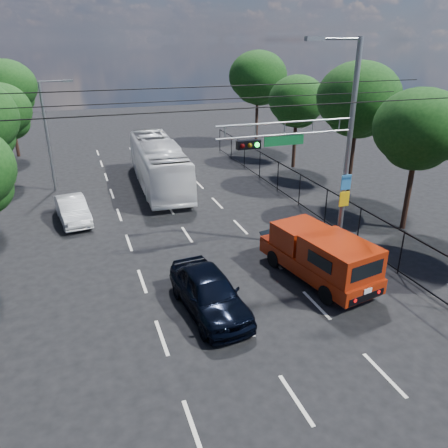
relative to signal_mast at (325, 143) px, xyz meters
name	(u,v)px	position (x,y,z in m)	size (l,w,h in m)	color
ground	(296,400)	(-5.28, -7.99, -5.24)	(120.00, 120.00, 0.00)	black
lane_markings	(178,221)	(-5.28, 6.01, -5.24)	(6.12, 38.00, 0.01)	beige
signal_mast	(325,143)	(0.00, 0.00, 0.00)	(6.43, 0.39, 9.50)	slate
streetlight_left	(49,131)	(-11.62, 14.01, -1.30)	(2.09, 0.22, 7.08)	slate
utility_wires	(201,98)	(-5.28, 0.84, 1.99)	(22.00, 5.04, 0.74)	black
fence_right	(315,199)	(2.32, 4.18, -4.21)	(0.06, 34.03, 2.00)	black
tree_right_b	(418,134)	(5.93, 1.03, -0.19)	(4.50, 4.50, 7.31)	black
tree_right_c	(358,104)	(6.53, 7.03, 0.49)	(5.10, 5.10, 8.29)	black
tree_right_d	(297,104)	(6.13, 14.03, -0.39)	(4.32, 4.32, 7.02)	black
tree_right_e	(258,81)	(6.33, 22.03, 0.69)	(5.28, 5.28, 8.58)	black
tree_left_d	(0,115)	(-14.67, 17.03, -0.52)	(4.20, 4.20, 6.83)	black
tree_left_e	(7,90)	(-14.87, 25.03, 0.29)	(4.92, 4.92, 7.99)	black
red_pickup	(320,255)	(-1.21, -2.26, -4.10)	(3.07, 6.03, 2.15)	black
navy_hatchback	(209,292)	(-6.26, -3.00, -4.44)	(1.90, 4.72, 1.61)	black
white_bus	(158,164)	(-4.96, 12.61, -3.67)	(2.65, 11.31, 3.15)	white
white_van	(72,210)	(-10.78, 7.86, -4.56)	(1.44, 4.13, 1.36)	silver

